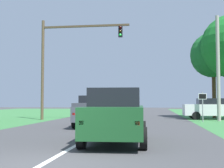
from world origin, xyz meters
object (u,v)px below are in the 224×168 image
Objects in this scene: crossing_suv_far at (213,108)px; utility_pole_right at (218,68)px; red_suv_near at (116,115)px; extra_tree_1 at (213,55)px; pickup_truck_lead at (96,111)px; keep_moving_sign at (203,103)px; traffic_light at (64,54)px.

utility_pole_right is (0.02, -2.40, 3.19)m from crossing_suv_far.
red_suv_near is 20.22m from extra_tree_1.
utility_pole_right is (8.50, 6.12, 3.17)m from pickup_truck_lead.
pickup_truck_lead is at bearing -134.86° from crossing_suv_far.
keep_moving_sign is at bearing -137.81° from utility_pole_right.
pickup_truck_lead is 12.02m from crossing_suv_far.
red_suv_near is 0.88× the size of pickup_truck_lead.
extra_tree_1 is at bearing 83.05° from utility_pole_right.
traffic_light is 1.01× the size of utility_pole_right.
red_suv_near is 0.61× the size of extra_tree_1.
keep_moving_sign is at bearing -6.53° from traffic_light.
keep_moving_sign is at bearing -110.81° from crossing_suv_far.
utility_pole_right is (1.42, 1.28, 2.69)m from keep_moving_sign.
crossing_suv_far is (1.40, 3.69, -0.50)m from keep_moving_sign.
utility_pole_right is (12.42, 0.02, -1.35)m from traffic_light.
utility_pole_right reaches higher than crossing_suv_far.
pickup_truck_lead is 8.55m from traffic_light.
crossing_suv_far is (6.38, 15.73, -0.09)m from red_suv_near.
extra_tree_1 is (9.11, 11.13, 4.92)m from pickup_truck_lead.
red_suv_near is 0.60× the size of utility_pole_right.
extra_tree_1 is at bearing 72.14° from keep_moving_sign.
keep_moving_sign is (11.01, -1.26, -4.05)m from traffic_light.
keep_moving_sign is (7.08, 4.83, 0.48)m from pickup_truck_lead.
red_suv_near reaches higher than pickup_truck_lead.
crossing_suv_far is (12.41, 2.43, -4.54)m from traffic_light.
traffic_light is (-6.03, 13.30, 4.45)m from red_suv_near.
traffic_light is (-3.93, 6.09, 4.53)m from pickup_truck_lead.
utility_pole_right is 1.03× the size of extra_tree_1.
pickup_truck_lead is 2.51× the size of keep_moving_sign.
crossing_suv_far is at bearing 67.92° from red_suv_near.
extra_tree_1 is at bearing 50.70° from pickup_truck_lead.
keep_moving_sign is 3.97m from crossing_suv_far.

